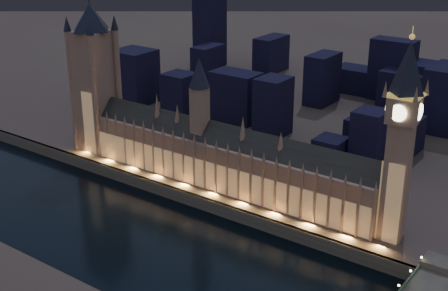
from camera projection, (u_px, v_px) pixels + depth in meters
The scene contains 6 objects.
ground_plane at pixel (158, 237), 343.07m from camera, with size 2000.00×2000.00×0.00m, color black.
embankment_wall at pixel (203, 203), 372.47m from camera, with size 2000.00×2.50×8.00m, color #484744.
palace_of_westminster at pixel (225, 158), 379.58m from camera, with size 202.00×22.09×78.00m.
victoria_tower at pixel (94, 71), 426.44m from camera, with size 31.68×31.68×113.91m.
elizabeth_tower at pixel (402, 126), 305.03m from camera, with size 18.00×18.00×110.81m.
city_backdrop at pixel (391, 92), 499.51m from camera, with size 485.82×215.63×77.88m.
Camera 1 is at (206.53, -221.90, 172.29)m, focal length 50.00 mm.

